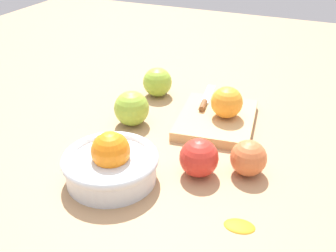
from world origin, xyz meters
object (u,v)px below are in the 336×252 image
apple_back_right_2 (157,82)px  bowl (111,163)px  orange_on_board (227,102)px  apple_back_right (132,108)px  cutting_board (217,119)px  knife (205,100)px  apple_front_center (248,158)px  apple_front_left (199,158)px

apple_back_right_2 → bowl: bearing=-168.4°
orange_on_board → apple_back_right: (-0.08, 0.20, -0.02)m
cutting_board → orange_on_board: size_ratio=2.95×
bowl → apple_back_right: bearing=17.7°
apple_back_right → apple_back_right_2: size_ratio=1.06×
cutting_board → knife: bearing=40.5°
knife → apple_back_right_2: 0.15m
knife → apple_back_right: (-0.14, 0.14, 0.01)m
knife → apple_front_center: apple_front_center is taller
cutting_board → knife: size_ratio=1.39×
knife → apple_back_right: size_ratio=1.89×
apple_front_left → apple_front_center: bearing=-64.9°
cutting_board → apple_front_left: size_ratio=2.87×
apple_back_right_2 → knife: bearing=-101.8°
apple_front_left → apple_back_right_2: size_ratio=0.97×
apple_front_left → apple_back_right: bearing=59.5°
orange_on_board → apple_front_center: orange_on_board is taller
orange_on_board → apple_back_right_2: (0.08, 0.21, -0.02)m
cutting_board → apple_front_left: bearing=-172.3°
cutting_board → apple_back_right: apple_back_right is taller
bowl → orange_on_board: (0.29, -0.14, 0.02)m
orange_on_board → knife: (0.05, 0.07, -0.03)m
cutting_board → apple_back_right: 0.20m
bowl → apple_front_center: size_ratio=2.58×
bowl → knife: (0.34, -0.07, -0.01)m
orange_on_board → apple_front_center: bearing=-151.0°
bowl → apple_front_center: bowl is taller
apple_front_left → knife: bearing=16.1°
cutting_board → orange_on_board: 0.05m
apple_front_left → bowl: bearing=119.3°
knife → apple_back_right_2: (0.03, 0.15, 0.01)m
apple_back_right → apple_back_right_2: apple_back_right is taller
bowl → orange_on_board: bearing=-25.5°
orange_on_board → apple_front_left: size_ratio=0.97×
orange_on_board → apple_back_right_2: orange_on_board is taller
bowl → knife: bearing=-11.5°
orange_on_board → apple_back_right_2: bearing=68.8°
bowl → orange_on_board: 0.32m
bowl → apple_front_center: bearing=-62.2°
orange_on_board → apple_back_right: size_ratio=0.89×
knife → apple_back_right: apple_back_right is taller
apple_front_left → apple_back_right_2: (0.29, 0.22, 0.00)m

